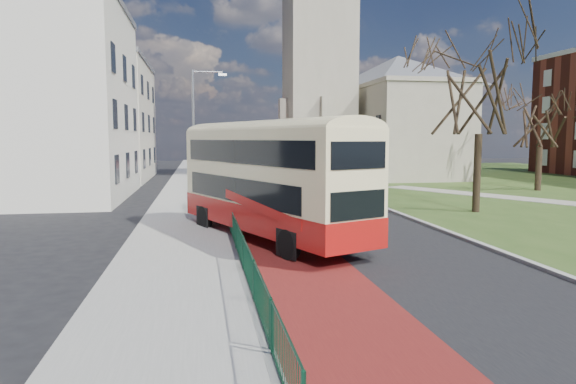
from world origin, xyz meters
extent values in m
plane|color=black|center=(0.00, 0.00, 0.00)|extent=(160.00, 160.00, 0.00)
cube|color=black|center=(1.50, 20.00, 0.01)|extent=(9.00, 120.00, 0.01)
cube|color=#591414|center=(-1.20, 20.00, 0.01)|extent=(3.40, 120.00, 0.01)
cube|color=gray|center=(-5.00, 20.00, 0.06)|extent=(4.00, 120.00, 0.12)
cube|color=#999993|center=(-3.00, 20.00, 0.07)|extent=(0.25, 120.00, 0.13)
cube|color=#999993|center=(6.10, 22.00, 0.07)|extent=(0.25, 80.00, 0.13)
cylinder|color=#0C3623|center=(-2.95, 4.00, 1.10)|extent=(0.04, 24.00, 0.04)
cylinder|color=#0C3623|center=(-2.95, 4.00, 0.15)|extent=(0.04, 24.00, 0.04)
cube|color=gray|center=(8.00, 38.00, 12.00)|extent=(6.50, 6.50, 24.00)
cube|color=gray|center=(16.50, 38.00, 4.50)|extent=(9.00, 18.00, 9.00)
pyramid|color=#565960|center=(16.50, 38.00, 12.60)|extent=(9.00, 18.00, 3.60)
cube|color=silver|center=(-14.00, 22.00, 6.25)|extent=(10.00, 14.00, 12.50)
cube|color=#565960|center=(-14.00, 22.00, 12.75)|extent=(10.30, 14.30, 0.50)
cube|color=beige|center=(-14.00, 38.00, 5.50)|extent=(10.00, 16.00, 11.00)
cube|color=#565960|center=(-14.00, 38.00, 11.25)|extent=(10.30, 16.30, 0.50)
cylinder|color=gray|center=(-4.50, 18.00, 4.12)|extent=(0.16, 0.16, 8.00)
cylinder|color=gray|center=(-3.60, 18.00, 8.02)|extent=(1.80, 0.10, 0.10)
cube|color=silver|center=(-2.70, 18.00, 7.87)|extent=(0.50, 0.18, 0.12)
cube|color=#A1110E|center=(-1.53, 5.81, 1.00)|extent=(6.50, 10.90, 0.98)
cube|color=beige|center=(-1.53, 5.81, 2.91)|extent=(6.46, 10.85, 2.84)
cube|color=black|center=(-2.78, 5.61, 2.03)|extent=(3.50, 8.17, 0.93)
cube|color=black|center=(-0.52, 6.56, 2.03)|extent=(3.50, 8.17, 0.93)
cube|color=black|center=(-2.67, 5.34, 3.50)|extent=(3.84, 8.96, 0.88)
cube|color=black|center=(-0.40, 6.29, 3.50)|extent=(3.84, 8.96, 0.88)
cube|color=black|center=(-3.62, 10.75, 2.03)|extent=(2.06, 0.93, 1.03)
cube|color=black|center=(-3.62, 10.75, 3.50)|extent=(2.06, 0.93, 0.88)
cube|color=orange|center=(-3.62, 10.75, 4.06)|extent=(1.65, 0.77, 0.29)
cylinder|color=black|center=(-4.00, 8.75, 0.51)|extent=(0.67, 1.05, 1.02)
cylinder|color=black|center=(-1.92, 9.63, 0.51)|extent=(0.67, 1.05, 1.02)
cylinder|color=black|center=(-1.31, 2.39, 0.51)|extent=(0.67, 1.05, 1.02)
cylinder|color=black|center=(0.77, 3.28, 0.51)|extent=(0.67, 1.05, 1.02)
cylinder|color=black|center=(10.52, 11.32, 2.14)|extent=(0.41, 0.41, 4.20)
cylinder|color=#2F2217|center=(21.24, 21.09, 1.70)|extent=(0.57, 0.57, 3.31)
camera|label=1|loc=(-4.19, -14.04, 4.01)|focal=32.00mm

